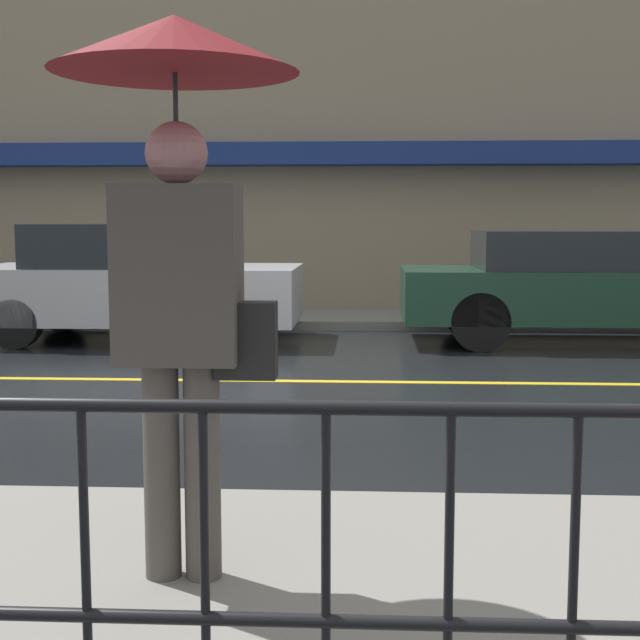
# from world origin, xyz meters

# --- Properties ---
(ground_plane) EXTENTS (80.00, 80.00, 0.00)m
(ground_plane) POSITION_xyz_m (0.00, 0.00, 0.00)
(ground_plane) COLOR black
(sidewalk_near) EXTENTS (28.00, 2.72, 0.14)m
(sidewalk_near) POSITION_xyz_m (0.00, -5.29, 0.07)
(sidewalk_near) COLOR gray
(sidewalk_near) RESTS_ON ground_plane
(sidewalk_far) EXTENTS (28.00, 2.13, 0.14)m
(sidewalk_far) POSITION_xyz_m (0.00, 5.00, 0.07)
(sidewalk_far) COLOR gray
(sidewalk_far) RESTS_ON ground_plane
(lane_marking) EXTENTS (25.20, 0.12, 0.01)m
(lane_marking) POSITION_xyz_m (0.00, 0.00, 0.00)
(lane_marking) COLOR gold
(lane_marking) RESTS_ON ground_plane
(building_storefront) EXTENTS (28.00, 0.85, 6.90)m
(building_storefront) POSITION_xyz_m (0.00, 6.19, 3.41)
(building_storefront) COLOR gray
(building_storefront) RESTS_ON ground_plane
(railing_foreground) EXTENTS (12.00, 0.04, 0.99)m
(railing_foreground) POSITION_xyz_m (0.00, -6.41, 0.75)
(railing_foreground) COLOR black
(railing_foreground) RESTS_ON sidewalk_near
(pedestrian) EXTENTS (0.95, 0.95, 2.19)m
(pedestrian) POSITION_xyz_m (-0.18, -5.10, 1.77)
(pedestrian) COLOR #4C4742
(pedestrian) RESTS_ON sidewalk_near
(car_silver) EXTENTS (4.18, 1.92, 1.51)m
(car_silver) POSITION_xyz_m (-2.48, 2.88, 0.76)
(car_silver) COLOR #B2B5BA
(car_silver) RESTS_ON ground_plane
(car_dark_green) EXTENTS (4.72, 1.78, 1.43)m
(car_dark_green) POSITION_xyz_m (3.30, 2.88, 0.75)
(car_dark_green) COLOR #193828
(car_dark_green) RESTS_ON ground_plane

